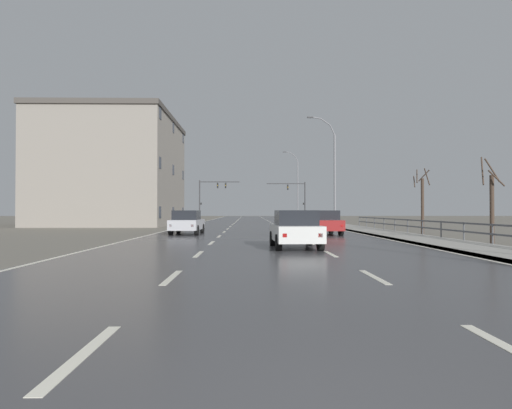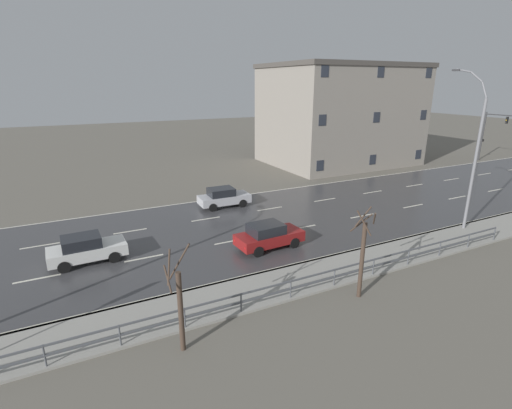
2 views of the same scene
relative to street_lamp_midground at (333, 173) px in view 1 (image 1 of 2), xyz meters
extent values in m
cube|color=#666056|center=(-7.41, 9.29, -5.19)|extent=(160.00, 160.00, 0.12)
cube|color=#3D3D3F|center=(-7.41, 21.29, -5.12)|extent=(14.00, 120.00, 0.02)
cube|color=beige|center=(-9.75, -36.71, -5.10)|extent=(0.16, 2.20, 0.01)
cube|color=beige|center=(-9.75, -31.31, -5.10)|extent=(0.16, 2.20, 0.01)
cube|color=beige|center=(-9.75, -25.91, -5.10)|extent=(0.16, 2.20, 0.01)
cube|color=beige|center=(-9.75, -20.51, -5.10)|extent=(0.16, 2.20, 0.01)
cube|color=beige|center=(-9.75, -15.11, -5.10)|extent=(0.16, 2.20, 0.01)
cube|color=beige|center=(-9.75, -9.71, -5.10)|extent=(0.16, 2.20, 0.01)
cube|color=beige|center=(-9.75, -4.31, -5.10)|extent=(0.16, 2.20, 0.01)
cube|color=beige|center=(-9.75, 1.09, -5.10)|extent=(0.16, 2.20, 0.01)
cube|color=beige|center=(-9.75, 6.49, -5.10)|extent=(0.16, 2.20, 0.01)
cube|color=beige|center=(-9.75, 11.89, -5.10)|extent=(0.16, 2.20, 0.01)
cube|color=beige|center=(-9.75, 17.29, -5.10)|extent=(0.16, 2.20, 0.01)
cube|color=beige|center=(-9.75, 22.69, -5.10)|extent=(0.16, 2.20, 0.01)
cube|color=beige|center=(-9.75, 28.09, -5.10)|extent=(0.16, 2.20, 0.01)
cube|color=beige|center=(-9.75, 33.49, -5.10)|extent=(0.16, 2.20, 0.01)
cube|color=beige|center=(-9.75, 38.89, -5.10)|extent=(0.16, 2.20, 0.01)
cube|color=beige|center=(-9.75, 44.29, -5.10)|extent=(0.16, 2.20, 0.01)
cube|color=beige|center=(-9.75, 49.69, -5.10)|extent=(0.16, 2.20, 0.01)
cube|color=beige|center=(-9.75, 55.09, -5.10)|extent=(0.16, 2.20, 0.01)
cube|color=beige|center=(-9.75, 60.49, -5.10)|extent=(0.16, 2.20, 0.01)
cube|color=beige|center=(-9.75, 65.89, -5.10)|extent=(0.16, 2.20, 0.01)
cube|color=beige|center=(-9.75, 71.29, -5.10)|extent=(0.16, 2.20, 0.01)
cube|color=beige|center=(-9.75, 76.69, -5.10)|extent=(0.16, 2.20, 0.01)
cube|color=beige|center=(-5.08, -31.31, -5.10)|extent=(0.16, 2.20, 0.01)
cube|color=beige|center=(-5.08, -25.91, -5.10)|extent=(0.16, 2.20, 0.01)
cube|color=beige|center=(-5.08, -20.51, -5.10)|extent=(0.16, 2.20, 0.01)
cube|color=beige|center=(-5.08, -15.11, -5.10)|extent=(0.16, 2.20, 0.01)
cube|color=beige|center=(-5.08, -9.71, -5.10)|extent=(0.16, 2.20, 0.01)
cube|color=beige|center=(-5.08, -4.31, -5.10)|extent=(0.16, 2.20, 0.01)
cube|color=beige|center=(-5.08, 1.09, -5.10)|extent=(0.16, 2.20, 0.01)
cube|color=beige|center=(-5.08, 6.49, -5.10)|extent=(0.16, 2.20, 0.01)
cube|color=beige|center=(-5.08, 11.89, -5.10)|extent=(0.16, 2.20, 0.01)
cube|color=beige|center=(-5.08, 17.29, -5.10)|extent=(0.16, 2.20, 0.01)
cube|color=beige|center=(-5.08, 22.69, -5.10)|extent=(0.16, 2.20, 0.01)
cube|color=beige|center=(-5.08, 28.09, -5.10)|extent=(0.16, 2.20, 0.01)
cube|color=beige|center=(-5.08, 33.49, -5.10)|extent=(0.16, 2.20, 0.01)
cube|color=beige|center=(-5.08, 38.89, -5.10)|extent=(0.16, 2.20, 0.01)
cube|color=beige|center=(-5.08, 44.29, -5.10)|extent=(0.16, 2.20, 0.01)
cube|color=beige|center=(-5.08, 49.69, -5.10)|extent=(0.16, 2.20, 0.01)
cube|color=beige|center=(-5.08, 55.09, -5.10)|extent=(0.16, 2.20, 0.01)
cube|color=beige|center=(-5.08, 60.49, -5.10)|extent=(0.16, 2.20, 0.01)
cube|color=beige|center=(-5.08, 65.89, -5.10)|extent=(0.16, 2.20, 0.01)
cube|color=beige|center=(-5.08, 71.29, -5.10)|extent=(0.16, 2.20, 0.01)
cube|color=beige|center=(-5.08, 76.69, -5.10)|extent=(0.16, 2.20, 0.01)
cube|color=beige|center=(-0.56, 21.29, -5.10)|extent=(0.16, 120.00, 0.01)
cube|color=beige|center=(-14.26, 21.29, -5.10)|extent=(0.16, 120.00, 0.01)
cube|color=gray|center=(1.09, 21.29, -5.07)|extent=(3.00, 120.00, 0.12)
cube|color=slate|center=(-0.33, 21.29, -5.07)|extent=(0.16, 120.00, 0.12)
cube|color=#515459|center=(2.44, -17.83, -4.18)|extent=(0.06, 35.17, 0.08)
cube|color=#515459|center=(2.44, -17.83, -4.58)|extent=(0.06, 35.17, 0.08)
cylinder|color=#515459|center=(2.44, -22.85, -4.63)|extent=(0.07, 0.07, 1.00)
cylinder|color=#515459|center=(2.44, -20.34, -4.63)|extent=(0.07, 0.07, 1.00)
cylinder|color=#515459|center=(2.44, -17.83, -4.63)|extent=(0.07, 0.07, 1.00)
cylinder|color=#515459|center=(2.44, -15.32, -4.63)|extent=(0.07, 0.07, 1.00)
cylinder|color=#515459|center=(2.44, -12.80, -4.63)|extent=(0.07, 0.07, 1.00)
cylinder|color=#515459|center=(2.44, -10.29, -4.63)|extent=(0.07, 0.07, 1.00)
cylinder|color=#515459|center=(2.44, -7.78, -4.63)|extent=(0.07, 0.07, 1.00)
cylinder|color=#515459|center=(2.44, -5.27, -4.63)|extent=(0.07, 0.07, 1.00)
cylinder|color=#515459|center=(2.44, -2.76, -4.63)|extent=(0.07, 0.07, 1.00)
cylinder|color=#515459|center=(2.44, -0.24, -4.63)|extent=(0.07, 0.07, 1.00)
cylinder|color=slate|center=(0.19, 0.00, -0.76)|extent=(0.20, 0.20, 8.73)
cylinder|color=slate|center=(-0.04, 0.00, 4.08)|extent=(0.54, 0.11, 1.00)
cylinder|color=slate|center=(-0.69, 0.00, 4.86)|extent=(0.92, 0.11, 0.69)
cylinder|color=slate|center=(-1.64, 0.00, 5.25)|extent=(1.05, 0.11, 0.29)
cube|color=#333335|center=(-2.15, 0.00, 5.29)|extent=(0.56, 0.24, 0.12)
cylinder|color=slate|center=(0.19, 31.47, -0.25)|extent=(0.20, 0.20, 9.75)
cylinder|color=slate|center=(-0.02, 31.47, 5.07)|extent=(0.52, 0.11, 0.94)
cylinder|color=slate|center=(-0.63, 31.47, 5.80)|extent=(0.87, 0.11, 0.65)
cylinder|color=slate|center=(-1.52, 31.47, 6.17)|extent=(0.99, 0.11, 0.28)
cube|color=#333335|center=(-2.01, 31.47, 6.20)|extent=(0.56, 0.24, 0.12)
cylinder|color=#38383A|center=(0.49, 24.46, -2.19)|extent=(0.18, 0.18, 5.88)
cylinder|color=#38383A|center=(-2.39, 24.46, 0.50)|extent=(5.76, 0.12, 0.12)
cube|color=black|center=(-2.11, 24.46, -0.05)|extent=(0.20, 0.28, 0.80)
sphere|color=#2D2D2D|center=(-2.11, 24.31, 0.21)|extent=(0.14, 0.14, 0.14)
sphere|color=#F2AD19|center=(-2.11, 24.31, -0.05)|extent=(0.14, 0.14, 0.14)
sphere|color=#2D2D2D|center=(-2.11, 24.31, -0.31)|extent=(0.14, 0.14, 0.14)
cube|color=black|center=(0.27, 24.41, -2.53)|extent=(0.18, 0.12, 0.32)
cylinder|color=#38383A|center=(-15.31, 24.38, -2.06)|extent=(0.18, 0.18, 6.13)
cylinder|color=#38383A|center=(-12.33, 24.38, 0.75)|extent=(5.97, 0.12, 0.12)
cube|color=black|center=(-12.63, 24.38, 0.20)|extent=(0.20, 0.28, 0.80)
sphere|color=#2D2D2D|center=(-12.63, 24.23, 0.46)|extent=(0.14, 0.14, 0.14)
sphere|color=#F2AD19|center=(-12.63, 24.23, 0.20)|extent=(0.14, 0.14, 0.14)
sphere|color=#2D2D2D|center=(-12.63, 24.23, -0.06)|extent=(0.14, 0.14, 0.14)
cube|color=black|center=(-11.43, 24.38, 0.20)|extent=(0.20, 0.28, 0.80)
sphere|color=#2D2D2D|center=(-11.43, 24.23, 0.46)|extent=(0.14, 0.14, 0.14)
sphere|color=#F2AD19|center=(-11.43, 24.23, 0.20)|extent=(0.14, 0.14, 0.14)
sphere|color=#2D2D2D|center=(-11.43, 24.23, -0.06)|extent=(0.14, 0.14, 0.14)
cube|color=black|center=(-15.09, 24.33, -2.53)|extent=(0.18, 0.12, 0.32)
cube|color=maroon|center=(-3.20, -13.35, -4.48)|extent=(1.98, 4.19, 0.64)
cube|color=black|center=(-3.19, -13.60, -3.86)|extent=(1.67, 2.08, 0.60)
cube|color=slate|center=(-3.24, -12.65, -3.88)|extent=(1.41, 0.16, 0.51)
cylinder|color=black|center=(-2.46, -12.03, -4.80)|extent=(0.26, 0.67, 0.66)
cylinder|color=black|center=(-4.08, -12.12, -4.80)|extent=(0.26, 0.67, 0.66)
cylinder|color=black|center=(-2.32, -14.57, -4.80)|extent=(0.26, 0.67, 0.66)
cylinder|color=black|center=(-3.94, -14.66, -4.80)|extent=(0.26, 0.67, 0.66)
cube|color=red|center=(-3.75, -15.41, -4.48)|extent=(0.16, 0.05, 0.14)
cube|color=red|center=(-2.43, -15.34, -4.48)|extent=(0.16, 0.05, 0.14)
cube|color=#B7B7BC|center=(-11.99, -12.71, -4.48)|extent=(1.88, 4.15, 0.64)
cube|color=black|center=(-12.00, -12.96, -3.86)|extent=(1.62, 2.05, 0.60)
cube|color=slate|center=(-11.97, -12.01, -3.88)|extent=(1.41, 0.12, 0.51)
cylinder|color=black|center=(-11.14, -11.46, -4.80)|extent=(0.24, 0.67, 0.66)
cylinder|color=black|center=(-12.76, -11.41, -4.80)|extent=(0.24, 0.67, 0.66)
cylinder|color=black|center=(-11.22, -14.00, -4.80)|extent=(0.24, 0.67, 0.66)
cylinder|color=black|center=(-12.84, -13.96, -4.80)|extent=(0.24, 0.67, 0.66)
cube|color=red|center=(-12.71, -14.72, -4.48)|extent=(0.16, 0.04, 0.14)
cube|color=red|center=(-11.39, -14.76, -4.48)|extent=(0.16, 0.04, 0.14)
cube|color=silver|center=(-6.07, -23.37, -4.48)|extent=(1.90, 4.16, 0.64)
cube|color=black|center=(-6.07, -23.62, -3.86)|extent=(1.63, 2.05, 0.60)
cube|color=slate|center=(-6.10, -22.67, -3.88)|extent=(1.41, 0.13, 0.51)
cylinder|color=black|center=(-5.31, -22.08, -4.80)|extent=(0.24, 0.67, 0.66)
cylinder|color=black|center=(-6.93, -22.13, -4.80)|extent=(0.24, 0.67, 0.66)
cylinder|color=black|center=(-5.22, -24.62, -4.80)|extent=(0.24, 0.67, 0.66)
cylinder|color=black|center=(-6.84, -24.67, -4.80)|extent=(0.24, 0.67, 0.66)
cube|color=red|center=(-6.67, -25.43, -4.48)|extent=(0.16, 0.05, 0.14)
cube|color=red|center=(-5.35, -25.38, -4.48)|extent=(0.16, 0.05, 0.14)
cube|color=gray|center=(-22.69, 7.02, 0.52)|extent=(12.79, 16.80, 11.29)
cube|color=#4C4742|center=(-22.69, 7.02, 6.42)|extent=(13.04, 17.13, 0.50)
cube|color=#282D38|center=(-16.27, -0.18, -3.73)|extent=(0.04, 0.90, 1.10)
cube|color=#282D38|center=(-16.27, 7.02, -3.73)|extent=(0.04, 0.90, 1.10)
cube|color=#282D38|center=(-16.27, 14.22, -3.73)|extent=(0.04, 0.90, 1.10)
cube|color=#282D38|center=(-16.27, -0.18, 0.92)|extent=(0.04, 0.90, 1.10)
cube|color=#282D38|center=(-16.27, 7.02, 0.92)|extent=(0.04, 0.90, 1.10)
cube|color=#282D38|center=(-16.27, 14.22, 0.92)|extent=(0.04, 0.90, 1.10)
cube|color=#282D38|center=(-16.27, -0.18, 5.57)|extent=(0.04, 0.90, 1.10)
cube|color=#282D38|center=(-16.27, 7.02, 5.57)|extent=(0.04, 0.90, 1.10)
cube|color=#282D38|center=(-16.27, 14.22, 5.57)|extent=(0.04, 0.90, 1.10)
cylinder|color=#423328|center=(3.58, -20.77, -3.50)|extent=(0.20, 0.20, 3.24)
cylinder|color=#423328|center=(3.22, -20.61, -1.66)|extent=(0.38, 0.79, 1.43)
cylinder|color=#423328|center=(3.59, -21.15, -2.05)|extent=(0.81, 0.09, 0.78)
cylinder|color=#423328|center=(3.45, -21.05, -1.67)|extent=(0.62, 0.34, 1.17)
cylinder|color=#423328|center=(3.64, -12.28, -3.27)|extent=(0.20, 0.20, 3.71)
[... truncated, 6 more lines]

